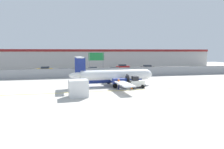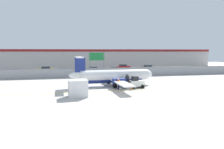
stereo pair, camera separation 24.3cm
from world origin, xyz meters
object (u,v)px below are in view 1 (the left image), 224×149
(parked_car_2, at_px, (93,70))
(parked_car_5, at_px, (148,68))
(traffic_cone_near_left, at_px, (138,83))
(highway_sign, at_px, (96,59))
(parked_car_1, at_px, (64,72))
(baggage_tug, at_px, (137,83))
(traffic_cone_far_left, at_px, (87,88))
(ground_crew_worker, at_px, (119,83))
(cargo_container, at_px, (78,88))
(traffic_cone_far_right, at_px, (143,86))
(traffic_cone_near_right, at_px, (132,87))
(parked_car_4, at_px, (123,67))
(parked_car_3, at_px, (115,70))
(commuter_airplane, at_px, (115,76))
(parked_car_0, at_px, (45,69))

(parked_car_2, xyz_separation_m, parked_car_5, (17.13, 4.54, 0.00))
(traffic_cone_near_left, xyz_separation_m, highway_sign, (-5.55, 13.33, 3.83))
(parked_car_2, xyz_separation_m, highway_sign, (0.07, -6.33, 3.24))
(parked_car_1, height_order, parked_car_2, same)
(baggage_tug, xyz_separation_m, traffic_cone_far_left, (-7.96, -0.22, -0.54))
(ground_crew_worker, bearing_deg, cargo_container, -152.90)
(traffic_cone_far_right, bearing_deg, baggage_tug, 163.94)
(traffic_cone_near_right, height_order, parked_car_4, parked_car_4)
(parked_car_3, height_order, parked_car_5, same)
(ground_crew_worker, xyz_separation_m, highway_sign, (-1.27, 16.81, 3.19))
(commuter_airplane, distance_m, traffic_cone_far_right, 5.19)
(traffic_cone_near_right, bearing_deg, traffic_cone_far_left, 175.22)
(traffic_cone_far_right, bearing_deg, traffic_cone_near_left, 87.86)
(traffic_cone_far_left, bearing_deg, traffic_cone_near_left, 17.97)
(parked_car_2, bearing_deg, parked_car_3, -6.77)
(traffic_cone_near_left, relative_size, parked_car_4, 0.15)
(parked_car_5, bearing_deg, baggage_tug, -108.15)
(parked_car_4, bearing_deg, parked_car_1, -146.45)
(traffic_cone_far_right, xyz_separation_m, parked_car_1, (-12.92, 20.00, 0.58))
(parked_car_3, xyz_separation_m, parked_car_5, (11.56, 5.81, 0.00))
(parked_car_2, bearing_deg, traffic_cone_far_right, -70.21)
(traffic_cone_near_left, bearing_deg, parked_car_0, 127.21)
(traffic_cone_near_left, relative_size, parked_car_2, 0.15)
(traffic_cone_near_left, relative_size, parked_car_5, 0.15)
(baggage_tug, relative_size, parked_car_2, 0.54)
(traffic_cone_near_right, height_order, parked_car_1, parked_car_1)
(traffic_cone_near_left, bearing_deg, parked_car_1, 127.51)
(traffic_cone_near_right, distance_m, highway_sign, 17.60)
(parked_car_3, bearing_deg, ground_crew_worker, -94.00)
(parked_car_2, relative_size, parked_car_3, 1.00)
(traffic_cone_far_left, distance_m, parked_car_4, 34.50)
(parked_car_4, xyz_separation_m, parked_car_5, (6.70, -4.43, 0.00))
(parked_car_1, bearing_deg, traffic_cone_far_left, -84.57)
(parked_car_2, bearing_deg, parked_car_5, 20.99)
(baggage_tug, xyz_separation_m, parked_car_3, (1.08, 21.11, 0.04))
(cargo_container, xyz_separation_m, parked_car_3, (10.46, 25.58, -0.21))
(commuter_airplane, xyz_separation_m, parked_car_3, (4.10, 18.41, -0.71))
(cargo_container, relative_size, traffic_cone_near_right, 3.99)
(baggage_tug, height_order, traffic_cone_far_left, baggage_tug)
(traffic_cone_far_left, relative_size, parked_car_2, 0.15)
(ground_crew_worker, bearing_deg, highway_sign, 90.65)
(ground_crew_worker, relative_size, parked_car_0, 0.39)
(commuter_airplane, height_order, parked_car_4, commuter_airplane)
(parked_car_1, bearing_deg, traffic_cone_near_right, -67.94)
(traffic_cone_near_left, bearing_deg, cargo_container, -145.60)
(commuter_airplane, distance_m, traffic_cone_far_left, 5.88)
(parked_car_1, bearing_deg, highway_sign, -31.74)
(traffic_cone_near_left, bearing_deg, traffic_cone_far_right, -92.14)
(commuter_airplane, bearing_deg, cargo_container, -135.10)
(ground_crew_worker, bearing_deg, parked_car_2, 89.64)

